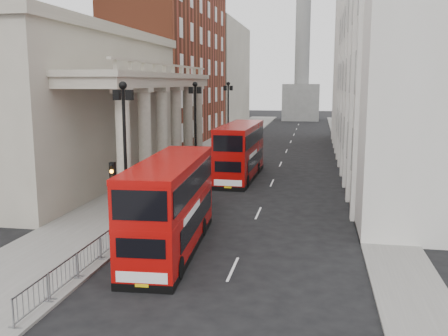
# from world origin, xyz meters

# --- Properties ---
(ground) EXTENTS (260.00, 260.00, 0.00)m
(ground) POSITION_xyz_m (0.00, 0.00, 0.00)
(ground) COLOR black
(ground) RESTS_ON ground
(sidewalk_west) EXTENTS (6.00, 140.00, 0.12)m
(sidewalk_west) POSITION_xyz_m (-3.00, 30.00, 0.06)
(sidewalk_west) COLOR slate
(sidewalk_west) RESTS_ON ground
(sidewalk_east) EXTENTS (3.00, 140.00, 0.12)m
(sidewalk_east) POSITION_xyz_m (13.50, 30.00, 0.06)
(sidewalk_east) COLOR slate
(sidewalk_east) RESTS_ON ground
(kerb) EXTENTS (0.20, 140.00, 0.14)m
(kerb) POSITION_xyz_m (-0.05, 30.00, 0.07)
(kerb) COLOR slate
(kerb) RESTS_ON ground
(portico_building) EXTENTS (9.00, 28.00, 12.00)m
(portico_building) POSITION_xyz_m (-10.50, 18.00, 6.00)
(portico_building) COLOR gray
(portico_building) RESTS_ON ground
(brick_building) EXTENTS (9.00, 32.00, 22.00)m
(brick_building) POSITION_xyz_m (-10.50, 48.00, 11.00)
(brick_building) COLOR maroon
(brick_building) RESTS_ON ground
(west_building_far) EXTENTS (9.00, 30.00, 20.00)m
(west_building_far) POSITION_xyz_m (-10.50, 80.00, 10.00)
(west_building_far) COLOR gray
(west_building_far) RESTS_ON ground
(east_building) EXTENTS (8.00, 55.00, 25.00)m
(east_building) POSITION_xyz_m (16.00, 32.00, 12.50)
(east_building) COLOR beige
(east_building) RESTS_ON ground
(monument_column) EXTENTS (8.00, 8.00, 54.20)m
(monument_column) POSITION_xyz_m (6.00, 92.00, 15.98)
(monument_column) COLOR #60605E
(monument_column) RESTS_ON ground
(lamp_post_south) EXTENTS (1.05, 0.44, 8.32)m
(lamp_post_south) POSITION_xyz_m (-0.60, 4.00, 4.91)
(lamp_post_south) COLOR black
(lamp_post_south) RESTS_ON sidewalk_west
(lamp_post_mid) EXTENTS (1.05, 0.44, 8.32)m
(lamp_post_mid) POSITION_xyz_m (-0.60, 20.00, 4.91)
(lamp_post_mid) COLOR black
(lamp_post_mid) RESTS_ON sidewalk_west
(lamp_post_north) EXTENTS (1.05, 0.44, 8.32)m
(lamp_post_north) POSITION_xyz_m (-0.60, 36.00, 4.91)
(lamp_post_north) COLOR black
(lamp_post_north) RESTS_ON sidewalk_west
(traffic_light) EXTENTS (0.28, 0.33, 4.30)m
(traffic_light) POSITION_xyz_m (-0.50, 1.98, 3.11)
(traffic_light) COLOR black
(traffic_light) RESTS_ON sidewalk_west
(crowd_barriers) EXTENTS (0.50, 18.75, 1.10)m
(crowd_barriers) POSITION_xyz_m (-0.35, 2.23, 0.67)
(crowd_barriers) COLOR gray
(crowd_barriers) RESTS_ON sidewalk_west
(bus_near) EXTENTS (3.24, 10.85, 4.62)m
(bus_near) POSITION_xyz_m (2.51, 2.04, 2.42)
(bus_near) COLOR #A40907
(bus_near) RESTS_ON ground
(bus_far) EXTENTS (2.90, 11.12, 4.78)m
(bus_far) POSITION_xyz_m (3.03, 21.52, 2.50)
(bus_far) COLOR #930806
(bus_far) RESTS_ON ground
(pedestrian_a) EXTENTS (0.64, 0.51, 1.56)m
(pedestrian_a) POSITION_xyz_m (-3.28, 11.10, 0.90)
(pedestrian_a) COLOR black
(pedestrian_a) RESTS_ON sidewalk_west
(pedestrian_b) EXTENTS (0.85, 0.67, 1.74)m
(pedestrian_b) POSITION_xyz_m (-3.82, 17.03, 0.99)
(pedestrian_b) COLOR black
(pedestrian_b) RESTS_ON sidewalk_west
(pedestrian_c) EXTENTS (0.99, 0.73, 1.84)m
(pedestrian_c) POSITION_xyz_m (-1.98, 19.21, 1.04)
(pedestrian_c) COLOR black
(pedestrian_c) RESTS_ON sidewalk_west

